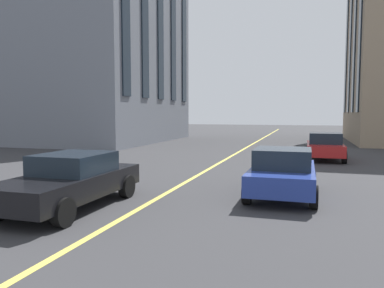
% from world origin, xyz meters
% --- Properties ---
extents(lane_centre_line, '(80.00, 0.16, 0.01)m').
position_xyz_m(lane_centre_line, '(20.00, 0.00, 0.00)').
color(lane_centre_line, '#D8C64C').
rests_on(lane_centre_line, ground_plane).
extents(car_black_trailing, '(4.40, 1.95, 1.37)m').
position_xyz_m(car_black_trailing, '(11.20, 1.73, 0.70)').
color(car_black_trailing, black).
rests_on(car_black_trailing, ground_plane).
extents(car_red_parked_a, '(3.90, 1.89, 1.40)m').
position_xyz_m(car_red_parked_a, '(23.38, -4.90, 0.70)').
color(car_red_parked_a, '#B21E1E').
rests_on(car_red_parked_a, ground_plane).
extents(car_blue_mid, '(3.90, 1.89, 1.40)m').
position_xyz_m(car_blue_mid, '(14.08, -3.36, 0.70)').
color(car_blue_mid, navy).
rests_on(car_blue_mid, ground_plane).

